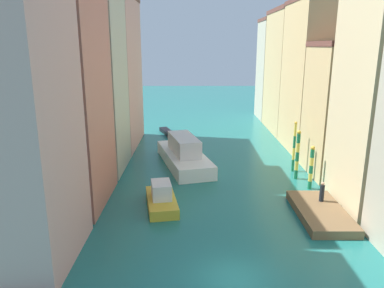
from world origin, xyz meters
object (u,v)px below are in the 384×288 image
vaporetto_white (184,155)px  gondola_black (171,135)px  motorboat_0 (161,198)px  person_on_dock (322,192)px  mooring_pole_1 (297,154)px  waterfront_dock (320,212)px  mooring_pole_2 (294,146)px  mooring_pole_0 (311,167)px

vaporetto_white → gondola_black: 12.85m
motorboat_0 → gondola_black: bearing=91.3°
person_on_dock → mooring_pole_1: bearing=91.1°
waterfront_dock → mooring_pole_1: bearing=87.6°
waterfront_dock → mooring_pole_2: mooring_pole_2 is taller
vaporetto_white → person_on_dock: bearing=-45.2°
gondola_black → mooring_pole_2: bearing=-48.0°
mooring_pole_0 → motorboat_0: mooring_pole_0 is taller
mooring_pole_1 → gondola_black: mooring_pole_1 is taller
waterfront_dock → gondola_black: waterfront_dock is taller
person_on_dock → gondola_black: 27.15m
vaporetto_white → motorboat_0: vaporetto_white is taller
vaporetto_white → motorboat_0: bearing=-98.3°
waterfront_dock → motorboat_0: size_ratio=1.29×
gondola_black → motorboat_0: size_ratio=1.56×
waterfront_dock → person_on_dock: (0.48, 1.37, 1.06)m
person_on_dock → mooring_pole_0: 4.26m
person_on_dock → mooring_pole_2: (0.16, 9.05, 1.26)m
person_on_dock → vaporetto_white: size_ratio=0.13×
waterfront_dock → vaporetto_white: vaporetto_white is taller
gondola_black → motorboat_0: 23.42m
waterfront_dock → motorboat_0: (-12.11, 1.71, 0.40)m
person_on_dock → motorboat_0: 12.61m
mooring_pole_1 → gondola_black: bearing=127.4°
mooring_pole_1 → vaporetto_white: size_ratio=0.40×
vaporetto_white → gondola_black: bearing=99.3°
mooring_pole_1 → motorboat_0: (-12.46, -6.44, -1.75)m
mooring_pole_0 → motorboat_0: (-13.00, -3.84, -1.34)m
waterfront_dock → gondola_black: 28.12m
waterfront_dock → mooring_pole_2: (0.63, 10.42, 2.32)m
mooring_pole_2 → vaporetto_white: size_ratio=0.44×
mooring_pole_0 → gondola_black: (-13.51, 19.57, -1.79)m
mooring_pole_0 → mooring_pole_2: bearing=93.0°
waterfront_dock → vaporetto_white: (-10.54, 12.47, 0.84)m
mooring_pole_2 → vaporetto_white: mooring_pole_2 is taller
person_on_dock → gondola_black: size_ratio=0.19×
mooring_pole_0 → mooring_pole_2: (-0.25, 4.87, 0.58)m
mooring_pole_0 → mooring_pole_1: size_ratio=0.83×
mooring_pole_2 → vaporetto_white: (-11.18, 2.05, -1.48)m
person_on_dock → waterfront_dock: bearing=-109.2°
motorboat_0 → vaporetto_white: bearing=81.7°
person_on_dock → mooring_pole_1: size_ratio=0.33×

